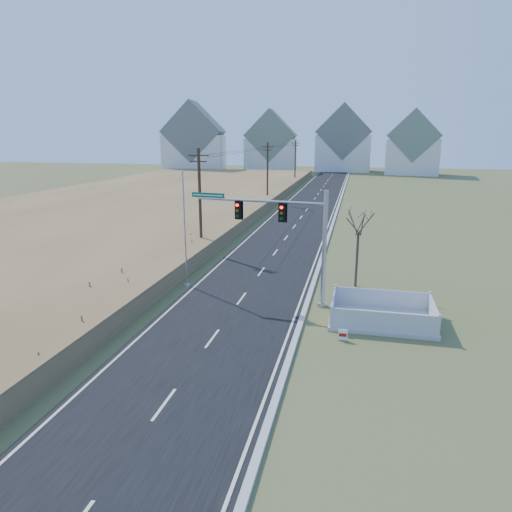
{
  "coord_description": "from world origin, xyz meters",
  "views": [
    {
      "loc": [
        6.84,
        -22.32,
        10.09
      ],
      "look_at": [
        1.35,
        2.18,
        3.4
      ],
      "focal_mm": 32.0,
      "sensor_mm": 36.0,
      "label": 1
    }
  ],
  "objects_px": {
    "traffic_signal_mast": "(294,234)",
    "bare_tree": "(359,221)",
    "fence_enclosure": "(382,317)",
    "open_sign": "(343,335)",
    "flagpole": "(185,241)"
  },
  "relations": [
    {
      "from": "fence_enclosure",
      "to": "open_sign",
      "type": "relative_size",
      "value": 9.72
    },
    {
      "from": "fence_enclosure",
      "to": "open_sign",
      "type": "xyz_separation_m",
      "value": [
        -2.02,
        -2.89,
        0.05
      ]
    },
    {
      "from": "traffic_signal_mast",
      "to": "bare_tree",
      "type": "xyz_separation_m",
      "value": [
        3.78,
        4.06,
        0.22
      ]
    },
    {
      "from": "fence_enclosure",
      "to": "open_sign",
      "type": "distance_m",
      "value": 3.53
    },
    {
      "from": "traffic_signal_mast",
      "to": "fence_enclosure",
      "type": "xyz_separation_m",
      "value": [
        5.27,
        -1.94,
        -4.07
      ]
    },
    {
      "from": "fence_enclosure",
      "to": "flagpole",
      "type": "xyz_separation_m",
      "value": [
        -12.8,
        3.46,
        2.93
      ]
    },
    {
      "from": "fence_enclosure",
      "to": "open_sign",
      "type": "height_order",
      "value": "fence_enclosure"
    },
    {
      "from": "fence_enclosure",
      "to": "bare_tree",
      "type": "relative_size",
      "value": 1.0
    },
    {
      "from": "flagpole",
      "to": "bare_tree",
      "type": "height_order",
      "value": "flagpole"
    },
    {
      "from": "open_sign",
      "to": "traffic_signal_mast",
      "type": "bearing_deg",
      "value": 122.65
    },
    {
      "from": "traffic_signal_mast",
      "to": "bare_tree",
      "type": "bearing_deg",
      "value": 53.64
    },
    {
      "from": "traffic_signal_mast",
      "to": "bare_tree",
      "type": "height_order",
      "value": "traffic_signal_mast"
    },
    {
      "from": "open_sign",
      "to": "flagpole",
      "type": "height_order",
      "value": "flagpole"
    },
    {
      "from": "traffic_signal_mast",
      "to": "flagpole",
      "type": "distance_m",
      "value": 7.76
    },
    {
      "from": "fence_enclosure",
      "to": "traffic_signal_mast",
      "type": "bearing_deg",
      "value": 159.9
    }
  ]
}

